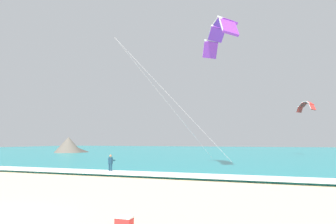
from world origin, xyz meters
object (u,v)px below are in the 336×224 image
(kitesurfer, at_px, (111,163))
(surfboard, at_px, (110,173))
(kite_distant, at_px, (306,105))
(cooler_box, at_px, (124,222))
(kite_primary, at_px, (220,32))

(kitesurfer, bearing_deg, surfboard, -90.87)
(kite_distant, height_order, cooler_box, kite_distant)
(kitesurfer, xyz_separation_m, kite_primary, (9.29, 4.55, 12.63))
(kitesurfer, distance_m, kite_distant, 43.87)
(kite_primary, height_order, kite_distant, kite_primary)
(cooler_box, bearing_deg, kite_distant, 79.64)
(surfboard, bearing_deg, kite_distant, 63.43)
(surfboard, xyz_separation_m, kite_primary, (9.29, 4.57, 13.54))
(kite_primary, xyz_separation_m, kite_distant, (9.96, 33.92, -4.03))
(kitesurfer, bearing_deg, kite_primary, 26.08)
(kitesurfer, height_order, kite_distant, kite_distant)
(cooler_box, bearing_deg, kitesurfer, 121.83)
(surfboard, xyz_separation_m, cooler_box, (9.43, -15.18, 0.18))
(surfboard, relative_size, cooler_box, 2.43)
(surfboard, relative_size, kite_distant, 0.27)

